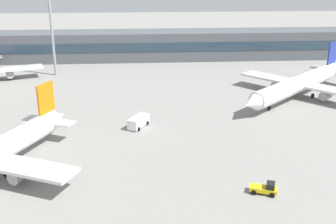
# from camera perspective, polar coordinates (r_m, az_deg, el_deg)

# --- Properties ---
(ground_plane) EXTENTS (400.00, 400.00, 0.00)m
(ground_plane) POSITION_cam_1_polar(r_m,az_deg,el_deg) (78.33, -0.81, -2.08)
(ground_plane) COLOR gray
(terminal_building) EXTENTS (140.49, 12.13, 9.00)m
(terminal_building) POSITION_cam_1_polar(r_m,az_deg,el_deg) (135.09, -2.26, 9.26)
(terminal_building) COLOR #4C5156
(terminal_building) RESTS_ON ground_plane
(airplane_mid) EXTENTS (34.56, 32.24, 10.81)m
(airplane_mid) POSITION_cam_1_polar(r_m,az_deg,el_deg) (99.32, 17.71, 3.74)
(airplane_mid) COLOR silver
(airplane_mid) RESTS_ON ground_plane
(baggage_tug_yellow) EXTENTS (3.90, 2.78, 1.75)m
(baggage_tug_yellow) POSITION_cam_1_polar(r_m,az_deg,el_deg) (57.70, 13.38, -10.29)
(baggage_tug_yellow) COLOR yellow
(baggage_tug_yellow) RESTS_ON ground_plane
(service_van_white) EXTENTS (4.30, 5.51, 2.08)m
(service_van_white) POSITION_cam_1_polar(r_m,az_deg,el_deg) (78.04, -4.16, -1.34)
(service_van_white) COLOR white
(service_van_white) RESTS_ON ground_plane
(floodlight_tower_west) EXTENTS (3.20, 0.80, 30.30)m
(floodlight_tower_west) POSITION_cam_1_polar(r_m,az_deg,el_deg) (116.81, -16.07, 13.19)
(floodlight_tower_west) COLOR gray
(floodlight_tower_west) RESTS_ON ground_plane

